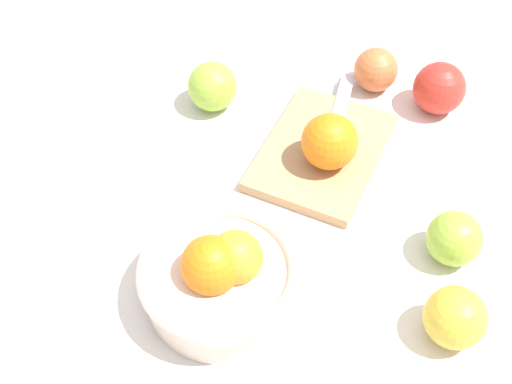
# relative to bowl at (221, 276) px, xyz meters

# --- Properties ---
(ground_plane) EXTENTS (2.40, 2.40, 0.00)m
(ground_plane) POSITION_rel_bowl_xyz_m (0.19, -0.06, -0.04)
(ground_plane) COLOR silver
(bowl) EXTENTS (0.20, 0.20, 0.11)m
(bowl) POSITION_rel_bowl_xyz_m (0.00, 0.00, 0.00)
(bowl) COLOR beige
(bowl) RESTS_ON ground_plane
(cutting_board) EXTENTS (0.25, 0.20, 0.02)m
(cutting_board) POSITION_rel_bowl_xyz_m (0.26, -0.08, -0.04)
(cutting_board) COLOR tan
(cutting_board) RESTS_ON ground_plane
(orange_on_board) EXTENTS (0.08, 0.08, 0.08)m
(orange_on_board) POSITION_rel_bowl_xyz_m (0.24, -0.09, 0.01)
(orange_on_board) COLOR orange
(orange_on_board) RESTS_ON cutting_board
(knife) EXTENTS (0.16, 0.02, 0.01)m
(knife) POSITION_rel_bowl_xyz_m (0.33, -0.09, -0.02)
(knife) COLOR silver
(knife) RESTS_ON cutting_board
(apple_front_right) EXTENTS (0.08, 0.08, 0.08)m
(apple_front_right) POSITION_rel_bowl_xyz_m (0.40, -0.24, -0.00)
(apple_front_right) COLOR red
(apple_front_right) RESTS_ON ground_plane
(apple_front_right_2) EXTENTS (0.07, 0.07, 0.07)m
(apple_front_right_2) POSITION_rel_bowl_xyz_m (0.43, -0.14, -0.01)
(apple_front_right_2) COLOR #CC6638
(apple_front_right_2) RESTS_ON ground_plane
(apple_back_right) EXTENTS (0.08, 0.08, 0.08)m
(apple_back_right) POSITION_rel_bowl_xyz_m (0.33, 0.10, -0.01)
(apple_back_right) COLOR #8EB738
(apple_back_right) RESTS_ON ground_plane
(apple_front_left) EXTENTS (0.07, 0.07, 0.07)m
(apple_front_left) POSITION_rel_bowl_xyz_m (0.13, -0.27, -0.01)
(apple_front_left) COLOR #8EB738
(apple_front_left) RESTS_ON ground_plane
(apple_front_left_2) EXTENTS (0.07, 0.07, 0.07)m
(apple_front_left_2) POSITION_rel_bowl_xyz_m (0.01, -0.28, -0.01)
(apple_front_left_2) COLOR gold
(apple_front_left_2) RESTS_ON ground_plane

